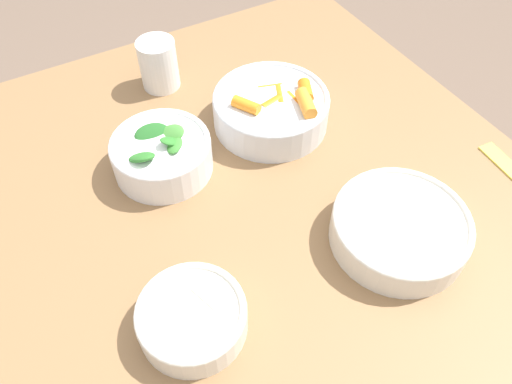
% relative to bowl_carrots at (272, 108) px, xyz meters
% --- Properties ---
extents(dining_table, '(1.11, 0.88, 0.72)m').
position_rel_bowl_carrots_xyz_m(dining_table, '(0.21, -0.10, -0.14)').
color(dining_table, olive).
rests_on(dining_table, ground_plane).
extents(bowl_carrots, '(0.20, 0.20, 0.08)m').
position_rel_bowl_carrots_xyz_m(bowl_carrots, '(0.00, 0.00, 0.00)').
color(bowl_carrots, silver).
rests_on(bowl_carrots, dining_table).
extents(bowl_greens, '(0.16, 0.16, 0.08)m').
position_rel_bowl_carrots_xyz_m(bowl_greens, '(0.01, -0.20, 0.00)').
color(bowl_greens, white).
rests_on(bowl_greens, dining_table).
extents(bowl_beans_hotdog, '(0.19, 0.19, 0.05)m').
position_rel_bowl_carrots_xyz_m(bowl_beans_hotdog, '(0.30, 0.03, -0.01)').
color(bowl_beans_hotdog, silver).
rests_on(bowl_beans_hotdog, dining_table).
extents(bowl_cookies, '(0.14, 0.14, 0.05)m').
position_rel_bowl_carrots_xyz_m(bowl_cookies, '(0.28, -0.28, -0.01)').
color(bowl_cookies, silver).
rests_on(bowl_cookies, dining_table).
extents(cup, '(0.07, 0.07, 0.09)m').
position_rel_bowl_carrots_xyz_m(cup, '(-0.19, -0.13, 0.01)').
color(cup, silver).
rests_on(cup, dining_table).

